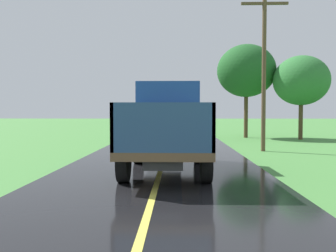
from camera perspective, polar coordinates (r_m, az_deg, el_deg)
The scene contains 4 objects.
banana_truck_near at distance 11.42m, azimuth -0.05°, elevation 0.23°, with size 2.38×5.82×2.80m.
utility_pole_roadside at distance 17.63m, azimuth 15.10°, elevation 9.12°, with size 2.19×0.20×7.36m.
roadside_tree_near_left at distance 26.57m, azimuth 12.42°, elevation 8.60°, with size 4.20×4.20×6.72m.
roadside_tree_mid_right at distance 25.75m, azimuth 20.55°, elevation 6.81°, with size 3.71×3.71×5.65m.
Camera 1 is at (0.53, 1.25, 1.88)m, focal length 38.09 mm.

